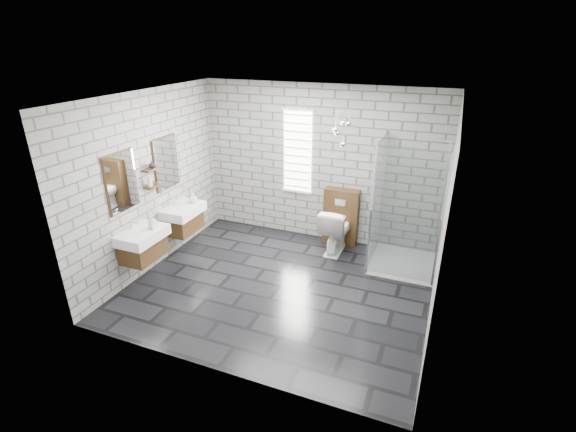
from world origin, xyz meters
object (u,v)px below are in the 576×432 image
Objects in this scene: toilet at (336,229)px; cistern_panel at (341,217)px; vanity_right at (181,211)px; shower_enclosure at (398,239)px; vanity_left at (140,236)px.

cistern_panel is at bearing -88.65° from toilet.
shower_enclosure is at bearing 13.23° from vanity_right.
shower_enclosure is at bearing 170.28° from toilet.
toilet is (-1.05, 0.21, -0.11)m from shower_enclosure.
shower_enclosure is at bearing 27.76° from vanity_left.
vanity_left is 3.31m from cistern_panel.
shower_enclosure is (3.41, 1.79, -0.25)m from vanity_left.
cistern_panel is at bearing 29.24° from vanity_right.
vanity_right is (0.00, 0.99, 0.00)m from vanity_left.
shower_enclosure reaches higher than vanity_left.
vanity_right is at bearing -166.77° from shower_enclosure.
vanity_left reaches higher than toilet.
toilet is at bearing 23.16° from vanity_right.
vanity_right is at bearing 24.51° from toilet.
shower_enclosure is 1.08m from toilet.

